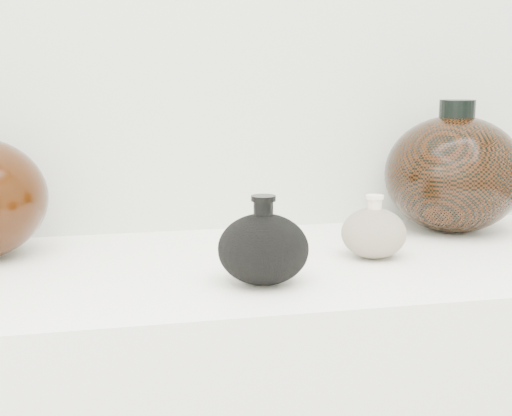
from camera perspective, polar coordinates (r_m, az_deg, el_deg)
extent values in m
cube|color=#B9BCB0|center=(1.33, -2.44, 15.49)|extent=(3.00, 0.02, 2.60)
cube|color=white|center=(1.12, 0.11, -5.07)|extent=(1.20, 0.50, 0.03)
ellipsoid|color=black|center=(0.99, 0.58, -3.31)|extent=(0.14, 0.14, 0.10)
cylinder|color=black|center=(0.98, 0.59, -0.07)|extent=(0.03, 0.03, 0.03)
cylinder|color=black|center=(0.97, 0.59, 0.78)|extent=(0.04, 0.04, 0.01)
ellipsoid|color=beige|center=(1.14, 9.39, -2.00)|extent=(0.13, 0.13, 0.08)
cylinder|color=beige|center=(1.13, 9.46, 0.27)|extent=(0.03, 0.03, 0.02)
cylinder|color=beige|center=(1.13, 9.48, 0.88)|extent=(0.04, 0.04, 0.01)
ellipsoid|color=black|center=(1.36, 15.55, 2.63)|extent=(0.27, 0.27, 0.21)
cylinder|color=black|center=(1.35, 15.79, 7.48)|extent=(0.07, 0.07, 0.04)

